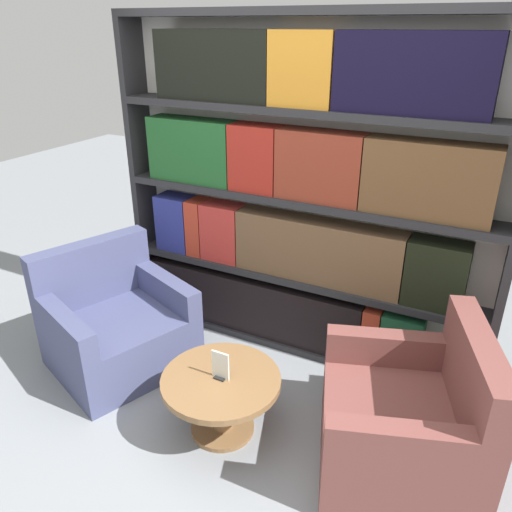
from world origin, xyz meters
TOP-DOWN VIEW (x-y plane):
  - ground_plane at (0.00, 0.00)m, footprint 14.00×14.00m
  - bookshelf at (-0.02, 1.41)m, footprint 2.74×0.30m
  - armchair_left at (-1.07, 0.59)m, footprint 1.09×1.12m
  - armchair_right at (1.00, 0.59)m, footprint 1.07×1.11m
  - coffee_table at (-0.04, 0.34)m, footprint 0.71×0.71m
  - table_sign at (-0.04, 0.34)m, footprint 0.11×0.06m

SIDE VIEW (x-z plane):
  - ground_plane at x=0.00m, z-range 0.00..0.00m
  - coffee_table at x=-0.04m, z-range 0.09..0.48m
  - armchair_left at x=-1.07m, z-range -0.14..0.72m
  - armchair_right at x=1.00m, z-range -0.14..0.72m
  - table_sign at x=-0.04m, z-range 0.38..0.56m
  - bookshelf at x=-0.02m, z-range -0.03..2.35m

